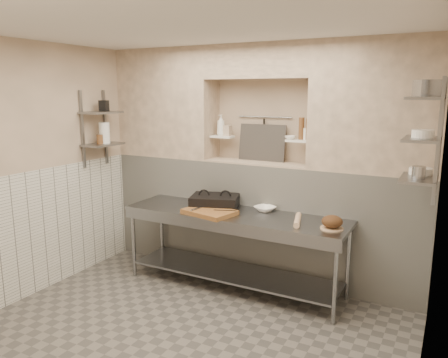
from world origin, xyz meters
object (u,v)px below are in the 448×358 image
Objects in this scene: mixing_bowl at (265,209)px; bottle_soap at (221,125)px; prep_table at (234,235)px; jug_left at (104,133)px; bread_loaf at (332,222)px; panini_press at (215,202)px; bowl_alcove at (290,138)px; rolling_pin at (298,220)px; cutting_board at (210,212)px.

bottle_soap is (-0.75, 0.32, 0.92)m from mixing_bowl.
prep_table is 2.10m from jug_left.
mixing_bowl is 0.91m from bread_loaf.
panini_press is at bearing -70.41° from bottle_soap.
bowl_alcove reaches higher than prep_table.
rolling_pin is at bearing -25.02° from panini_press.
jug_left is at bearing 177.95° from cutting_board.
prep_table is 0.47m from mixing_bowl.
bread_loaf is at bearing -2.43° from prep_table.
bottle_soap is (-1.60, 0.62, 0.87)m from bread_loaf.
prep_table is at bearing -137.20° from mixing_bowl.
rolling_pin is at bearing -29.16° from mixing_bowl.
jug_left reaches higher than panini_press.
bottle_soap reaches higher than bread_loaf.
mixing_bowl is (0.50, 0.41, 0.00)m from cutting_board.
bowl_alcove is at bearing -0.73° from bottle_soap.
jug_left reaches higher than mixing_bowl.
jug_left is (-1.79, -0.10, 1.10)m from prep_table.
panini_press reaches higher than bread_loaf.
bread_loaf is (1.44, -0.16, 0.00)m from panini_press.
prep_table is 1.18m from bread_loaf.
rolling_pin is 1.57× the size of bottle_soap.
jug_left is at bearing -176.89° from prep_table.
bottle_soap is at bearing 179.27° from bowl_alcove.
mixing_bowl is at bearing -119.64° from bowl_alcove.
bottle_soap is 1.48m from jug_left.
panini_press is 2.46× the size of bottle_soap.
bottle_soap reaches higher than panini_press.
panini_press is 0.60m from mixing_bowl.
bottle_soap is at bearing 158.84° from bread_loaf.
cutting_board is 1.76m from jug_left.
bowl_alcove is at bearing 60.36° from mixing_bowl.
jug_left is (-2.06, -0.35, 0.82)m from mixing_bowl.
mixing_bowl is 0.88× the size of bottle_soap.
rolling_pin is 1.64m from bottle_soap.
rolling_pin reaches higher than cutting_board.
prep_table is 1.41m from bottle_soap.
prep_table is at bearing -38.36° from panini_press.
rolling_pin is at bearing 175.00° from bread_loaf.
jug_left is (-1.48, -0.21, 0.77)m from panini_press.
bowl_alcove is (0.45, 0.56, 1.09)m from prep_table.
rolling_pin is at bearing -25.51° from bottle_soap.
panini_press is at bearing -149.53° from bowl_alcove.
bowl_alcove is at bearing 138.22° from bread_loaf.
bowl_alcove is 0.48× the size of jug_left.
mixing_bowl is 1.22m from bottle_soap.
panini_press is 1.08m from rolling_pin.
mixing_bowl is at bearing 39.06° from cutting_board.
jug_left reaches higher than cutting_board.
cutting_board is 2.11× the size of bottle_soap.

